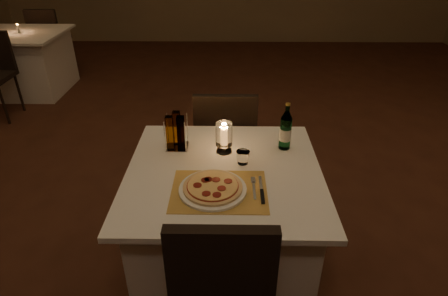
{
  "coord_description": "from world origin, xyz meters",
  "views": [
    {
      "loc": [
        0.02,
        -2.09,
        1.8
      ],
      "look_at": [
        -0.0,
        -0.47,
        0.86
      ],
      "focal_mm": 30.0,
      "sensor_mm": 36.0,
      "label": 1
    }
  ],
  "objects_px": {
    "main_table": "(224,224)",
    "neighbor_table_left": "(27,62)",
    "chair_far": "(225,137)",
    "pizza": "(213,186)",
    "hurricane_candle": "(224,135)",
    "plate": "(213,189)",
    "water_bottle": "(286,131)",
    "tumbler": "(243,157)"
  },
  "relations": [
    {
      "from": "plate",
      "to": "pizza",
      "type": "distance_m",
      "value": 0.02
    },
    {
      "from": "hurricane_candle",
      "to": "pizza",
      "type": "bearing_deg",
      "value": -97.35
    },
    {
      "from": "tumbler",
      "to": "hurricane_candle",
      "type": "height_order",
      "value": "hurricane_candle"
    },
    {
      "from": "main_table",
      "to": "pizza",
      "type": "height_order",
      "value": "pizza"
    },
    {
      "from": "main_table",
      "to": "pizza",
      "type": "xyz_separation_m",
      "value": [
        -0.05,
        -0.18,
        0.39
      ]
    },
    {
      "from": "water_bottle",
      "to": "hurricane_candle",
      "type": "bearing_deg",
      "value": -172.29
    },
    {
      "from": "plate",
      "to": "pizza",
      "type": "bearing_deg",
      "value": -97.78
    },
    {
      "from": "main_table",
      "to": "neighbor_table_left",
      "type": "distance_m",
      "value": 3.89
    },
    {
      "from": "pizza",
      "to": "plate",
      "type": "bearing_deg",
      "value": 82.22
    },
    {
      "from": "tumbler",
      "to": "water_bottle",
      "type": "xyz_separation_m",
      "value": [
        0.24,
        0.16,
        0.07
      ]
    },
    {
      "from": "main_table",
      "to": "water_bottle",
      "type": "height_order",
      "value": "water_bottle"
    },
    {
      "from": "main_table",
      "to": "hurricane_candle",
      "type": "distance_m",
      "value": 0.5
    },
    {
      "from": "water_bottle",
      "to": "neighbor_table_left",
      "type": "xyz_separation_m",
      "value": [
        -2.86,
        2.73,
        -0.48
      ]
    },
    {
      "from": "plate",
      "to": "neighbor_table_left",
      "type": "distance_m",
      "value": 4.01
    },
    {
      "from": "plate",
      "to": "hurricane_candle",
      "type": "xyz_separation_m",
      "value": [
        0.05,
        0.37,
        0.09
      ]
    },
    {
      "from": "main_table",
      "to": "tumbler",
      "type": "height_order",
      "value": "tumbler"
    },
    {
      "from": "main_table",
      "to": "neighbor_table_left",
      "type": "xyz_separation_m",
      "value": [
        -2.52,
        2.96,
        0.0
      ]
    },
    {
      "from": "hurricane_candle",
      "to": "neighbor_table_left",
      "type": "relative_size",
      "value": 0.18
    },
    {
      "from": "main_table",
      "to": "water_bottle",
      "type": "xyz_separation_m",
      "value": [
        0.34,
        0.23,
        0.48
      ]
    },
    {
      "from": "main_table",
      "to": "hurricane_candle",
      "type": "xyz_separation_m",
      "value": [
        -0.0,
        0.19,
        0.47
      ]
    },
    {
      "from": "plate",
      "to": "water_bottle",
      "type": "bearing_deg",
      "value": 46.92
    },
    {
      "from": "pizza",
      "to": "water_bottle",
      "type": "distance_m",
      "value": 0.57
    },
    {
      "from": "pizza",
      "to": "hurricane_candle",
      "type": "height_order",
      "value": "hurricane_candle"
    },
    {
      "from": "main_table",
      "to": "water_bottle",
      "type": "bearing_deg",
      "value": 34.74
    },
    {
      "from": "chair_far",
      "to": "water_bottle",
      "type": "relative_size",
      "value": 3.3
    },
    {
      "from": "water_bottle",
      "to": "neighbor_table_left",
      "type": "bearing_deg",
      "value": 136.33
    },
    {
      "from": "main_table",
      "to": "tumbler",
      "type": "xyz_separation_m",
      "value": [
        0.1,
        0.07,
        0.4
      ]
    },
    {
      "from": "chair_far",
      "to": "pizza",
      "type": "bearing_deg",
      "value": -93.2
    },
    {
      "from": "water_bottle",
      "to": "neighbor_table_left",
      "type": "distance_m",
      "value": 3.98
    },
    {
      "from": "tumbler",
      "to": "hurricane_candle",
      "type": "relative_size",
      "value": 0.41
    },
    {
      "from": "main_table",
      "to": "plate",
      "type": "relative_size",
      "value": 3.12
    },
    {
      "from": "plate",
      "to": "pizza",
      "type": "height_order",
      "value": "pizza"
    },
    {
      "from": "tumbler",
      "to": "hurricane_candle",
      "type": "distance_m",
      "value": 0.17
    },
    {
      "from": "hurricane_candle",
      "to": "neighbor_table_left",
      "type": "distance_m",
      "value": 3.77
    },
    {
      "from": "main_table",
      "to": "hurricane_candle",
      "type": "relative_size",
      "value": 5.71
    },
    {
      "from": "plate",
      "to": "water_bottle",
      "type": "xyz_separation_m",
      "value": [
        0.39,
        0.41,
        0.1
      ]
    },
    {
      "from": "pizza",
      "to": "hurricane_candle",
      "type": "distance_m",
      "value": 0.38
    },
    {
      "from": "plate",
      "to": "neighbor_table_left",
      "type": "bearing_deg",
      "value": 128.18
    },
    {
      "from": "tumbler",
      "to": "water_bottle",
      "type": "bearing_deg",
      "value": 34.55
    },
    {
      "from": "chair_far",
      "to": "plate",
      "type": "height_order",
      "value": "chair_far"
    },
    {
      "from": "plate",
      "to": "hurricane_candle",
      "type": "height_order",
      "value": "hurricane_candle"
    },
    {
      "from": "main_table",
      "to": "plate",
      "type": "bearing_deg",
      "value": -105.52
    }
  ]
}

